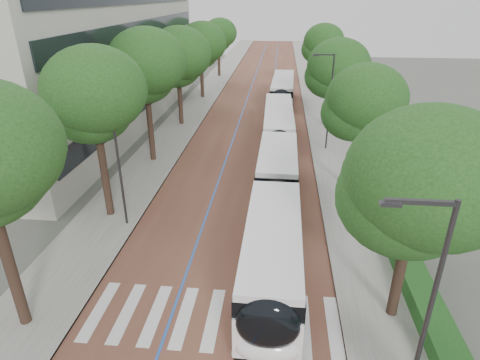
{
  "coord_description": "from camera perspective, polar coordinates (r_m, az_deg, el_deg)",
  "views": [
    {
      "loc": [
        2.58,
        -11.64,
        12.45
      ],
      "look_at": [
        0.45,
        9.78,
        2.4
      ],
      "focal_mm": 30.0,
      "sensor_mm": 36.0,
      "label": 1
    }
  ],
  "objects": [
    {
      "name": "ground",
      "position": [
        17.24,
        -5.07,
        -21.33
      ],
      "size": [
        160.0,
        160.0,
        0.0
      ],
      "primitive_type": "plane",
      "color": "#51544C",
      "rests_on": "ground"
    },
    {
      "name": "road",
      "position": [
        53.18,
        2.8,
        11.47
      ],
      "size": [
        11.0,
        140.0,
        0.02
      ],
      "primitive_type": "cube",
      "color": "brown",
      "rests_on": "ground"
    },
    {
      "name": "sidewalk_left",
      "position": [
        54.06,
        -5.33,
        11.67
      ],
      "size": [
        4.0,
        140.0,
        0.12
      ],
      "primitive_type": "cube",
      "color": "gray",
      "rests_on": "ground"
    },
    {
      "name": "sidewalk_right",
      "position": [
        53.34,
        11.02,
        11.14
      ],
      "size": [
        4.0,
        140.0,
        0.12
      ],
      "primitive_type": "cube",
      "color": "gray",
      "rests_on": "ground"
    },
    {
      "name": "kerb_left",
      "position": [
        53.74,
        -3.3,
        11.65
      ],
      "size": [
        0.2,
        140.0,
        0.14
      ],
      "primitive_type": "cube",
      "color": "gray",
      "rests_on": "ground"
    },
    {
      "name": "kerb_right",
      "position": [
        53.2,
        8.95,
        11.25
      ],
      "size": [
        0.2,
        140.0,
        0.14
      ],
      "primitive_type": "cube",
      "color": "gray",
      "rests_on": "ground"
    },
    {
      "name": "zebra_crossing",
      "position": [
        17.89,
        -3.8,
        -19.05
      ],
      "size": [
        10.55,
        3.6,
        0.01
      ],
      "color": "silver",
      "rests_on": "ground"
    },
    {
      "name": "lane_line_left",
      "position": [
        53.28,
        1.04,
        11.53
      ],
      "size": [
        0.12,
        126.0,
        0.01
      ],
      "primitive_type": "cube",
      "color": "#2356B2",
      "rests_on": "road"
    },
    {
      "name": "lane_line_right",
      "position": [
        53.13,
        4.55,
        11.42
      ],
      "size": [
        0.12,
        126.0,
        0.01
      ],
      "primitive_type": "cube",
      "color": "#2356B2",
      "rests_on": "road"
    },
    {
      "name": "office_building",
      "position": [
        45.69,
        -24.24,
        16.1
      ],
      "size": [
        18.11,
        40.0,
        14.0
      ],
      "color": "#ACA9A0",
      "rests_on": "ground"
    },
    {
      "name": "hedge",
      "position": [
        17.9,
        27.04,
        -20.21
      ],
      "size": [
        1.2,
        14.0,
        0.8
      ],
      "primitive_type": "cube",
      "color": "#194919",
      "rests_on": "sidewalk_right"
    },
    {
      "name": "streetlight_near",
      "position": [
        12.22,
        24.56,
        -16.38
      ],
      "size": [
        1.82,
        0.2,
        8.0
      ],
      "color": "#2E2D30",
      "rests_on": "sidewalk_right"
    },
    {
      "name": "streetlight_far",
      "position": [
        34.73,
        12.48,
        11.75
      ],
      "size": [
        1.82,
        0.2,
        8.0
      ],
      "color": "#2E2D30",
      "rests_on": "sidewalk_right"
    },
    {
      "name": "lamp_post_left",
      "position": [
        23.04,
        -16.92,
        2.7
      ],
      "size": [
        0.14,
        0.14,
        8.0
      ],
      "primitive_type": "cylinder",
      "color": "#2E2D30",
      "rests_on": "sidewalk_left"
    },
    {
      "name": "trees_left",
      "position": [
        38.77,
        -9.85,
        16.23
      ],
      "size": [
        6.15,
        60.39,
        9.78
      ],
      "color": "black",
      "rests_on": "ground"
    },
    {
      "name": "trees_right",
      "position": [
        33.29,
        14.79,
        12.93
      ],
      "size": [
        6.04,
        47.64,
        8.55
      ],
      "color": "black",
      "rests_on": "ground"
    },
    {
      "name": "lead_bus",
      "position": [
        21.81,
        4.97,
        -4.83
      ],
      "size": [
        2.72,
        18.42,
        3.2
      ],
      "rotation": [
        0.0,
        0.0,
        -0.01
      ],
      "color": "black",
      "rests_on": "ground"
    },
    {
      "name": "bus_queued_0",
      "position": [
        36.12,
        5.47,
        7.47
      ],
      "size": [
        2.74,
        12.44,
        3.2
      ],
      "rotation": [
        0.0,
        0.0,
        0.02
      ],
      "color": "white",
      "rests_on": "ground"
    },
    {
      "name": "bus_queued_1",
      "position": [
        49.84,
        6.07,
        12.34
      ],
      "size": [
        2.88,
        12.47,
        3.2
      ],
      "rotation": [
        0.0,
        0.0,
        -0.03
      ],
      "color": "white",
      "rests_on": "ground"
    }
  ]
}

